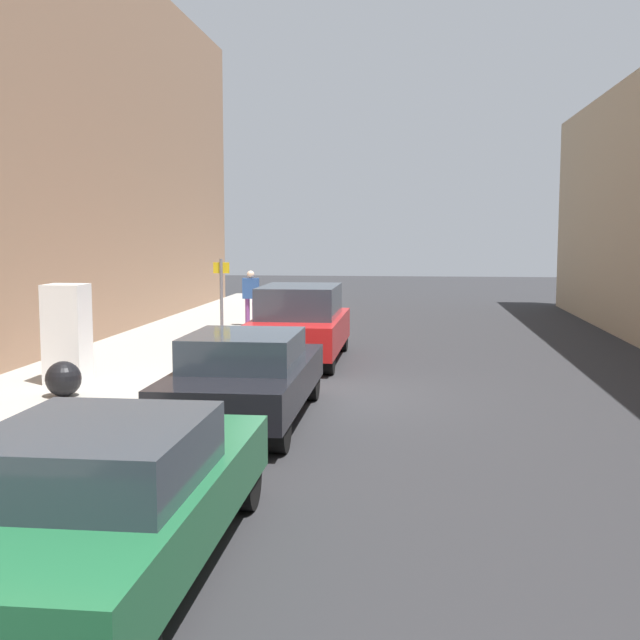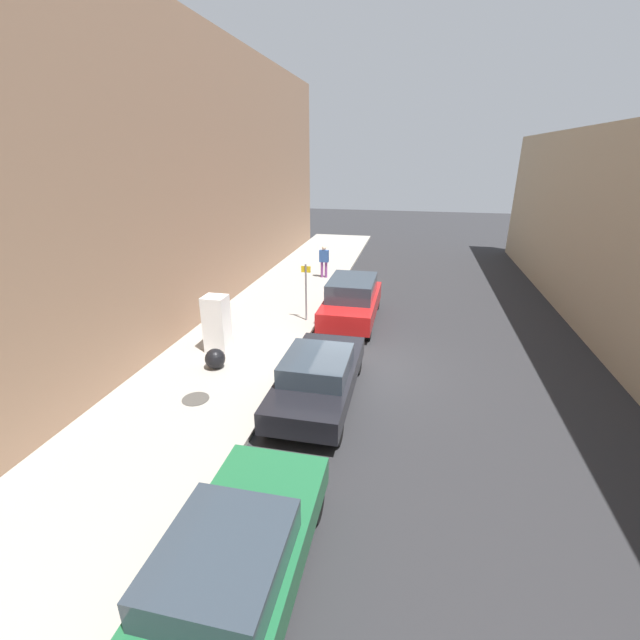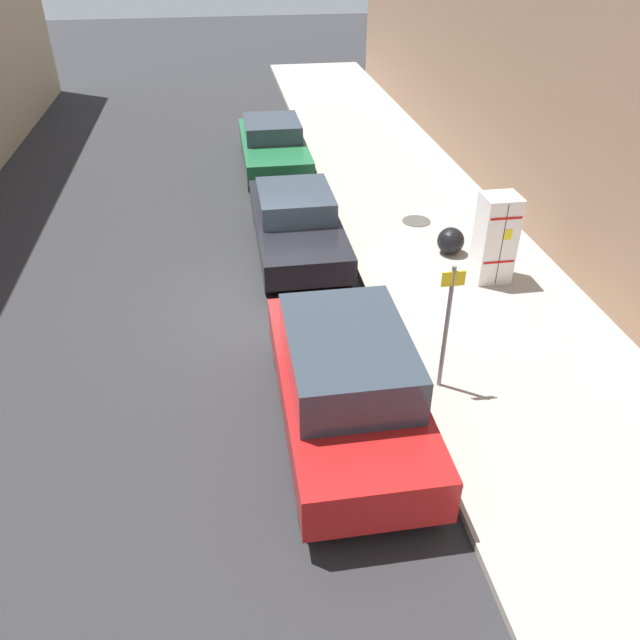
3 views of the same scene
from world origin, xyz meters
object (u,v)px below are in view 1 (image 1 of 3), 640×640
at_px(street_sign_post, 222,302).
at_px(parked_sedan_green, 107,497).
at_px(discarded_refrigerator, 67,334).
at_px(parked_sedan_dark, 246,375).
at_px(trash_bag, 63,379).
at_px(parked_suv_red, 300,323).
at_px(pedestrian_walking_far, 251,294).

xyz_separation_m(street_sign_post, parked_sedan_green, (1.67, -11.03, -0.67)).
distance_m(discarded_refrigerator, parked_sedan_green, 8.68).
height_order(discarded_refrigerator, street_sign_post, street_sign_post).
bearing_deg(parked_sedan_dark, trash_bag, 164.78).
xyz_separation_m(street_sign_post, trash_bag, (-1.69, -4.45, -0.94)).
bearing_deg(street_sign_post, parked_sedan_green, -81.40).
xyz_separation_m(trash_bag, parked_sedan_dark, (3.36, -0.91, 0.29)).
relative_size(parked_sedan_green, parked_sedan_dark, 1.01).
height_order(parked_sedan_green, parked_suv_red, parked_suv_red).
relative_size(trash_bag, parked_suv_red, 0.13).
bearing_deg(parked_sedan_dark, parked_suv_red, 90.00).
bearing_deg(pedestrian_walking_far, parked_sedan_green, -98.11).
relative_size(trash_bag, parked_sedan_green, 0.13).
distance_m(parked_sedan_green, parked_suv_red, 11.62).
bearing_deg(parked_sedan_green, parked_sedan_dark, 90.00).
relative_size(pedestrian_walking_far, parked_sedan_dark, 0.36).
distance_m(discarded_refrigerator, parked_suv_red, 5.40).
height_order(pedestrian_walking_far, parked_sedan_dark, pedestrian_walking_far).
bearing_deg(parked_sedan_green, street_sign_post, 98.60).
bearing_deg(discarded_refrigerator, parked_suv_red, 45.11).
bearing_deg(parked_suv_red, parked_sedan_green, -90.00).
height_order(trash_bag, parked_sedan_green, parked_sedan_green).
xyz_separation_m(discarded_refrigerator, parked_sedan_dark, (3.81, -2.13, -0.32)).
distance_m(street_sign_post, pedestrian_walking_far, 6.19).
height_order(street_sign_post, parked_suv_red, street_sign_post).
height_order(discarded_refrigerator, parked_sedan_green, discarded_refrigerator).
bearing_deg(street_sign_post, pedestrian_walking_far, 95.49).
distance_m(parked_sedan_dark, parked_suv_red, 5.95).
bearing_deg(parked_suv_red, street_sign_post, -160.64).
xyz_separation_m(discarded_refrigerator, parked_suv_red, (3.81, 3.82, -0.18)).
bearing_deg(trash_bag, parked_suv_red, 56.33).
xyz_separation_m(discarded_refrigerator, pedestrian_walking_far, (1.55, 9.39, 0.03)).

